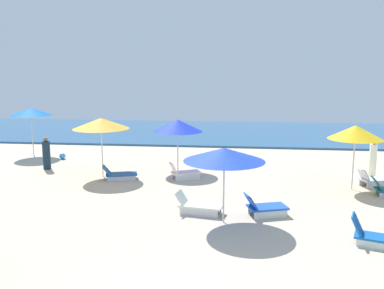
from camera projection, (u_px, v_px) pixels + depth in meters
The scene contains 15 objects.
ocean at pixel (220, 132), 29.64m from camera, with size 60.00×11.73×0.12m, color #285987.
umbrella_2 at pixel (101, 123), 17.04m from camera, with size 2.36×2.36×2.51m.
lounge_chair_2_0 at pixel (119, 174), 16.90m from camera, with size 1.52×1.00×0.61m.
lounge_chair_3_0 at pixel (378, 237), 10.46m from camera, with size 1.56×1.01×0.77m.
umbrella_4 at pixel (356, 132), 15.16m from camera, with size 2.00×2.00×2.45m.
lounge_chair_4_1 at pixel (376, 180), 15.84m from camera, with size 1.57×0.99×0.73m.
umbrella_5 at pixel (31, 112), 21.33m from camera, with size 2.18×2.18×2.53m.
umbrella_7 at pixel (224, 155), 11.80m from camera, with size 2.39×2.39×2.25m.
lounge_chair_7_0 at pixel (198, 206), 12.85m from camera, with size 1.54×0.82×0.68m.
lounge_chair_7_1 at pixel (264, 207), 12.66m from camera, with size 1.43×1.02×0.70m.
umbrella_9 at pixel (178, 126), 17.88m from camera, with size 2.20×2.20×2.35m.
lounge_chair_9_0 at pixel (184, 173), 16.94m from camera, with size 1.37×1.03×0.72m.
beachgoer_0 at pixel (46, 154), 18.61m from camera, with size 0.37×0.37×1.49m.
beachgoer_2 at pixel (373, 160), 16.78m from camera, with size 0.32×0.32×1.70m.
beach_ball_0 at pixel (62, 156), 20.80m from camera, with size 0.32×0.32×0.32m, color #369AE5.
Camera 1 is at (1.23, -5.24, 4.44)m, focal length 38.20 mm.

